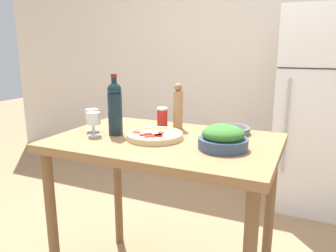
{
  "coord_description": "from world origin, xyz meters",
  "views": [
    {
      "loc": [
        0.7,
        -1.5,
        1.39
      ],
      "look_at": [
        0.0,
        0.04,
        0.99
      ],
      "focal_mm": 35.0,
      "sensor_mm": 36.0,
      "label": 1
    }
  ],
  "objects": [
    {
      "name": "wall_back",
      "position": [
        -0.0,
        1.98,
        1.3
      ],
      "size": [
        6.4,
        0.09,
        2.6
      ],
      "color": "silver",
      "rests_on": "ground_plane"
    },
    {
      "name": "refrigerator",
      "position": [
        0.75,
        1.58,
        0.86
      ],
      "size": [
        0.71,
        0.73,
        1.72
      ],
      "color": "white",
      "rests_on": "ground_plane"
    },
    {
      "name": "prep_counter",
      "position": [
        0.0,
        0.0,
        0.8
      ],
      "size": [
        1.16,
        0.76,
        0.93
      ],
      "color": "olive",
      "rests_on": "ground_plane"
    },
    {
      "name": "wine_bottle",
      "position": [
        -0.28,
        -0.04,
        1.08
      ],
      "size": [
        0.08,
        0.08,
        0.33
      ],
      "color": "#142833",
      "rests_on": "prep_counter"
    },
    {
      "name": "wine_glass_near",
      "position": [
        -0.37,
        -0.1,
        1.02
      ],
      "size": [
        0.07,
        0.07,
        0.13
      ],
      "color": "silver",
      "rests_on": "prep_counter"
    },
    {
      "name": "wine_glass_far",
      "position": [
        -0.44,
        -0.02,
        1.02
      ],
      "size": [
        0.07,
        0.07,
        0.13
      ],
      "color": "silver",
      "rests_on": "prep_counter"
    },
    {
      "name": "pepper_mill",
      "position": [
        -0.02,
        0.23,
        1.06
      ],
      "size": [
        0.06,
        0.06,
        0.27
      ],
      "color": "#AD7F51",
      "rests_on": "prep_counter"
    },
    {
      "name": "salad_bowl",
      "position": [
        0.32,
        -0.05,
        0.98
      ],
      "size": [
        0.23,
        0.23,
        0.12
      ],
      "color": "#384C6B",
      "rests_on": "prep_counter"
    },
    {
      "name": "homemade_pizza",
      "position": [
        -0.05,
        -0.02,
        0.95
      ],
      "size": [
        0.3,
        0.3,
        0.03
      ],
      "color": "#DBC189",
      "rests_on": "prep_counter"
    },
    {
      "name": "salt_canister",
      "position": [
        -0.11,
        0.2,
        0.99
      ],
      "size": [
        0.06,
        0.06,
        0.12
      ],
      "color": "#B2231E",
      "rests_on": "prep_counter"
    },
    {
      "name": "cast_iron_skillet",
      "position": [
        0.28,
        0.25,
        0.95
      ],
      "size": [
        0.22,
        0.34,
        0.04
      ],
      "color": "#56565B",
      "rests_on": "prep_counter"
    }
  ]
}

